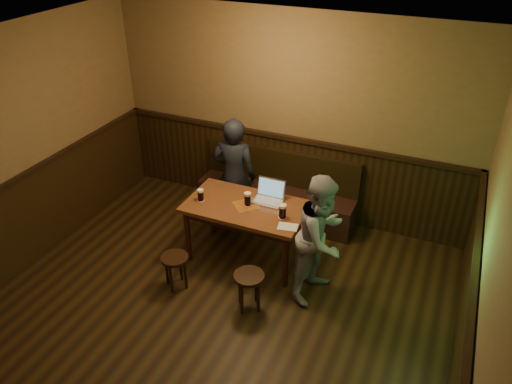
{
  "coord_description": "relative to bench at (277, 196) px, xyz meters",
  "views": [
    {
      "loc": [
        2.06,
        -2.82,
        3.93
      ],
      "look_at": [
        0.12,
        1.61,
        1.05
      ],
      "focal_mm": 35.0,
      "sensor_mm": 36.0,
      "label": 1
    }
  ],
  "objects": [
    {
      "name": "pub_table",
      "position": [
        0.0,
        -1.04,
        0.36
      ],
      "size": [
        1.44,
        0.83,
        0.77
      ],
      "rotation": [
        0.0,
        0.0,
        0.01
      ],
      "color": "#542C18",
      "rests_on": "ground"
    },
    {
      "name": "person_suit",
      "position": [
        -0.42,
        -0.49,
        0.49
      ],
      "size": [
        0.64,
        0.48,
        1.6
      ],
      "primitive_type": "imported",
      "rotation": [
        0.0,
        0.0,
        3.32
      ],
      "color": "black",
      "rests_on": "ground"
    },
    {
      "name": "bench",
      "position": [
        0.0,
        0.0,
        0.0
      ],
      "size": [
        2.2,
        0.5,
        0.95
      ],
      "color": "black",
      "rests_on": "ground"
    },
    {
      "name": "stool_left",
      "position": [
        -0.52,
        -1.86,
        0.03
      ],
      "size": [
        0.33,
        0.33,
        0.43
      ],
      "rotation": [
        0.0,
        0.0,
        0.06
      ],
      "color": "black",
      "rests_on": "ground"
    },
    {
      "name": "menu",
      "position": [
        0.61,
        -1.26,
        0.46
      ],
      "size": [
        0.24,
        0.19,
        0.0
      ],
      "primitive_type": "cube",
      "rotation": [
        0.0,
        0.0,
        0.19
      ],
      "color": "silver",
      "rests_on": "pub_table"
    },
    {
      "name": "stool_right",
      "position": [
        0.4,
        -1.84,
        0.05
      ],
      "size": [
        0.4,
        0.4,
        0.45
      ],
      "rotation": [
        0.0,
        0.0,
        -0.23
      ],
      "color": "black",
      "rests_on": "ground"
    },
    {
      "name": "pint_left",
      "position": [
        -0.54,
        -1.16,
        0.53
      ],
      "size": [
        0.1,
        0.1,
        0.15
      ],
      "color": "#AD1525",
      "rests_on": "pub_table"
    },
    {
      "name": "laptop",
      "position": [
        0.2,
        -0.81,
        0.52
      ],
      "size": [
        0.35,
        0.28,
        0.25
      ],
      "rotation": [
        0.0,
        0.0,
        0.01
      ],
      "color": "silver",
      "rests_on": "pub_table"
    },
    {
      "name": "room",
      "position": [
        0.05,
        -2.53,
        0.89
      ],
      "size": [
        5.04,
        6.04,
        2.84
      ],
      "color": "black",
      "rests_on": "ground"
    },
    {
      "name": "pint_right",
      "position": [
        0.49,
        -1.11,
        0.54
      ],
      "size": [
        0.11,
        0.11,
        0.17
      ],
      "color": "#AD1525",
      "rests_on": "pub_table"
    },
    {
      "name": "pint_mid",
      "position": [
        0.02,
        -1.02,
        0.54
      ],
      "size": [
        0.11,
        0.11,
        0.17
      ],
      "color": "#AD1525",
      "rests_on": "pub_table"
    },
    {
      "name": "person_grey",
      "position": [
        1.01,
        -1.28,
        0.44
      ],
      "size": [
        0.72,
        0.84,
        1.5
      ],
      "primitive_type": "imported",
      "rotation": [
        0.0,
        0.0,
        1.33
      ],
      "color": "gray",
      "rests_on": "ground"
    }
  ]
}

